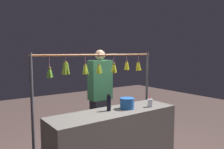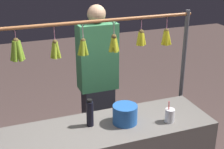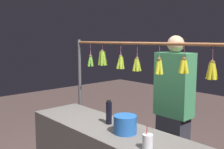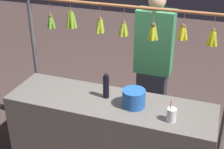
{
  "view_description": "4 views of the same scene",
  "coord_description": "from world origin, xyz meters",
  "px_view_note": "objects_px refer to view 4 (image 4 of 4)",
  "views": [
    {
      "loc": [
        2.01,
        2.71,
        1.74
      ],
      "look_at": [
        0.05,
        0.0,
        1.4
      ],
      "focal_mm": 35.98,
      "sensor_mm": 36.0,
      "label": 1
    },
    {
      "loc": [
        0.77,
        2.36,
        2.34
      ],
      "look_at": [
        -0.12,
        0.0,
        1.32
      ],
      "focal_mm": 51.76,
      "sensor_mm": 36.0,
      "label": 2
    },
    {
      "loc": [
        -1.94,
        1.71,
        1.74
      ],
      "look_at": [
        -0.06,
        0.0,
        1.39
      ],
      "focal_mm": 41.53,
      "sensor_mm": 36.0,
      "label": 3
    },
    {
      "loc": [
        -0.94,
        2.56,
        2.5
      ],
      "look_at": [
        -0.02,
        0.0,
        1.14
      ],
      "focal_mm": 51.04,
      "sensor_mm": 36.0,
      "label": 4
    }
  ],
  "objects_px": {
    "blue_bucket": "(134,98)",
    "drink_cup": "(171,115)",
    "water_bottle": "(106,87)",
    "vendor_person": "(153,68)"
  },
  "relations": [
    {
      "from": "water_bottle",
      "to": "blue_bucket",
      "type": "distance_m",
      "value": 0.32
    },
    {
      "from": "water_bottle",
      "to": "blue_bucket",
      "type": "height_order",
      "value": "water_bottle"
    },
    {
      "from": "blue_bucket",
      "to": "vendor_person",
      "type": "relative_size",
      "value": 0.13
    },
    {
      "from": "blue_bucket",
      "to": "drink_cup",
      "type": "height_order",
      "value": "drink_cup"
    },
    {
      "from": "blue_bucket",
      "to": "drink_cup",
      "type": "relative_size",
      "value": 1.09
    },
    {
      "from": "blue_bucket",
      "to": "drink_cup",
      "type": "bearing_deg",
      "value": 161.42
    },
    {
      "from": "vendor_person",
      "to": "water_bottle",
      "type": "bearing_deg",
      "value": 66.75
    },
    {
      "from": "water_bottle",
      "to": "vendor_person",
      "type": "relative_size",
      "value": 0.15
    },
    {
      "from": "water_bottle",
      "to": "drink_cup",
      "type": "distance_m",
      "value": 0.73
    },
    {
      "from": "water_bottle",
      "to": "vendor_person",
      "type": "distance_m",
      "value": 0.8
    }
  ]
}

